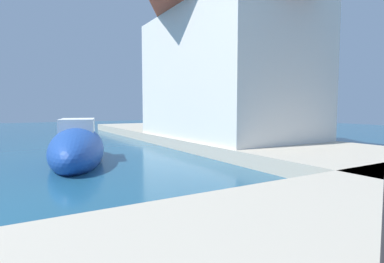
# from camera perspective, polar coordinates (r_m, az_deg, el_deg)

# --- Properties ---
(quay_promenade) EXTENTS (44.00, 32.00, 0.50)m
(quay_promenade) POSITION_cam_1_polar(r_m,az_deg,el_deg) (6.50, -20.48, -11.63)
(quay_promenade) COLOR #BCB29E
(quay_promenade) RESTS_ON ground
(moored_boat_2) EXTENTS (3.27, 6.17, 1.98)m
(moored_boat_2) POSITION_cam_1_polar(r_m,az_deg,el_deg) (12.14, -20.61, -2.88)
(moored_boat_2) COLOR #1E479E
(moored_boat_2) RESTS_ON ground
(waterfront_building_main) EXTENTS (6.07, 9.61, 7.38)m
(waterfront_building_main) POSITION_cam_1_polar(r_m,az_deg,el_deg) (16.44, 6.29, 12.22)
(waterfront_building_main) COLOR white
(waterfront_building_main) RESTS_ON quay_promenade
(quayside_tree) EXTENTS (2.33, 2.33, 4.13)m
(quayside_tree) POSITION_cam_1_polar(r_m,az_deg,el_deg) (21.37, -3.56, 8.29)
(quayside_tree) COLOR brown
(quayside_tree) RESTS_ON quay_promenade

